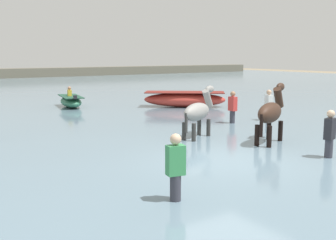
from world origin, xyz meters
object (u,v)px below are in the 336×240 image
(horse_trailing_grey, at_px, (198,113))
(person_spectator_far, at_px, (176,176))
(horse_lead_dark_bay, at_px, (271,114))
(person_wading_mid, at_px, (329,140))
(person_onlooker_left, at_px, (268,109))
(boat_distant_west, at_px, (71,101))
(boat_distant_east, at_px, (185,99))
(person_wading_close, at_px, (232,111))

(horse_trailing_grey, bearing_deg, person_spectator_far, -132.14)
(horse_lead_dark_bay, distance_m, person_wading_mid, 2.12)
(person_onlooker_left, distance_m, person_spectator_far, 9.96)
(boat_distant_west, bearing_deg, person_wading_mid, -83.10)
(horse_lead_dark_bay, distance_m, person_spectator_far, 5.73)
(person_spectator_far, bearing_deg, horse_trailing_grey, 47.86)
(horse_lead_dark_bay, bearing_deg, boat_distant_east, 70.19)
(person_wading_mid, bearing_deg, horse_trailing_grey, 106.55)
(person_onlooker_left, relative_size, person_spectator_far, 1.00)
(horse_trailing_grey, relative_size, person_spectator_far, 1.23)
(person_onlooker_left, relative_size, person_wading_mid, 1.00)
(person_wading_close, relative_size, person_wading_mid, 1.00)
(boat_distant_west, bearing_deg, horse_lead_dark_bay, -81.28)
(person_onlooker_left, bearing_deg, person_spectator_far, -146.95)
(horse_trailing_grey, height_order, person_spectator_far, horse_trailing_grey)
(horse_lead_dark_bay, relative_size, boat_distant_west, 0.81)
(horse_lead_dark_bay, distance_m, boat_distant_west, 11.63)
(boat_distant_west, bearing_deg, horse_trailing_grey, -87.15)
(boat_distant_west, bearing_deg, person_onlooker_left, -59.79)
(horse_lead_dark_bay, height_order, boat_distant_east, horse_lead_dark_bay)
(boat_distant_east, xyz_separation_m, person_spectator_far, (-8.17, -10.81, 0.09))
(boat_distant_east, bearing_deg, horse_lead_dark_bay, -109.81)
(person_onlooker_left, height_order, person_wading_mid, same)
(horse_trailing_grey, bearing_deg, person_wading_mid, -73.45)
(horse_lead_dark_bay, bearing_deg, person_wading_close, 64.74)
(person_spectator_far, bearing_deg, boat_distant_west, 76.30)
(boat_distant_east, relative_size, person_onlooker_left, 2.47)
(person_wading_mid, bearing_deg, person_onlooker_left, 56.74)
(horse_lead_dark_bay, relative_size, person_wading_close, 1.31)
(person_wading_close, bearing_deg, horse_lead_dark_bay, -115.26)
(horse_trailing_grey, bearing_deg, boat_distant_east, 56.67)
(person_wading_close, bearing_deg, horse_trailing_grey, -152.69)
(person_spectator_far, distance_m, person_wading_mid, 5.05)
(horse_trailing_grey, distance_m, boat_distant_west, 9.68)
(person_onlooker_left, xyz_separation_m, person_wading_mid, (-3.31, -5.05, 0.00))
(horse_trailing_grey, height_order, person_wading_close, horse_trailing_grey)
(boat_distant_east, xyz_separation_m, person_wading_close, (-1.46, -5.06, 0.09))
(horse_lead_dark_bay, height_order, person_spectator_far, horse_lead_dark_bay)
(boat_distant_west, bearing_deg, boat_distant_east, -33.26)
(person_onlooker_left, xyz_separation_m, person_spectator_far, (-8.35, -5.43, 0.00))
(horse_lead_dark_bay, xyz_separation_m, horse_trailing_grey, (-1.28, 1.83, -0.08))
(boat_distant_east, height_order, person_wading_mid, person_wading_mid)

